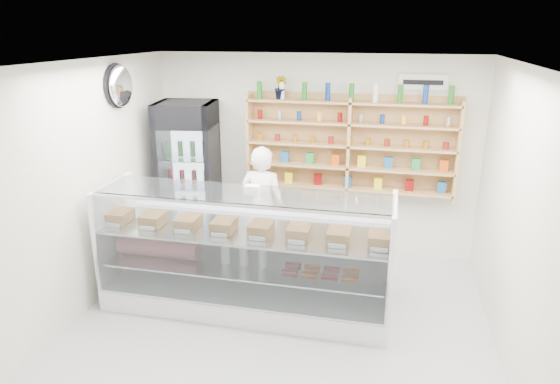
# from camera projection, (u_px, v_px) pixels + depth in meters

# --- Properties ---
(room) EXTENTS (5.00, 5.00, 5.00)m
(room) POSITION_uv_depth(u_px,v_px,m) (272.00, 217.00, 4.76)
(room) COLOR #B5B6BB
(room) RESTS_ON ground
(display_counter) EXTENTS (3.27, 0.98, 1.42)m
(display_counter) POSITION_uv_depth(u_px,v_px,m) (246.00, 277.00, 5.76)
(display_counter) COLOR white
(display_counter) RESTS_ON floor
(shop_worker) EXTENTS (0.64, 0.44, 1.67)m
(shop_worker) POSITION_uv_depth(u_px,v_px,m) (262.00, 207.00, 6.65)
(shop_worker) COLOR white
(shop_worker) RESTS_ON floor
(drinks_cooler) EXTENTS (0.88, 0.86, 2.16)m
(drinks_cooler) POSITION_uv_depth(u_px,v_px,m) (189.00, 178.00, 7.08)
(drinks_cooler) COLOR black
(drinks_cooler) RESTS_ON floor
(wall_shelving) EXTENTS (2.84, 0.28, 1.33)m
(wall_shelving) POSITION_uv_depth(u_px,v_px,m) (349.00, 146.00, 6.76)
(wall_shelving) COLOR tan
(wall_shelving) RESTS_ON back_wall
(potted_plant) EXTENTS (0.22, 0.20, 0.32)m
(potted_plant) POSITION_uv_depth(u_px,v_px,m) (281.00, 87.00, 6.72)
(potted_plant) COLOR #1E6626
(potted_plant) RESTS_ON wall_shelving
(security_mirror) EXTENTS (0.15, 0.50, 0.50)m
(security_mirror) POSITION_uv_depth(u_px,v_px,m) (121.00, 86.00, 6.00)
(security_mirror) COLOR silver
(security_mirror) RESTS_ON left_wall
(wall_sign) EXTENTS (0.62, 0.03, 0.20)m
(wall_sign) POSITION_uv_depth(u_px,v_px,m) (423.00, 82.00, 6.42)
(wall_sign) COLOR white
(wall_sign) RESTS_ON back_wall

